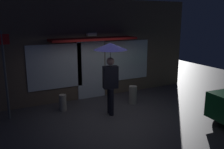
{
  "coord_description": "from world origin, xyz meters",
  "views": [
    {
      "loc": [
        -3.45,
        -6.28,
        3.07
      ],
      "look_at": [
        -0.05,
        0.34,
        1.31
      ],
      "focal_mm": 39.13,
      "sensor_mm": 36.0,
      "label": 1
    }
  ],
  "objects": [
    {
      "name": "person_with_umbrella",
      "position": [
        -0.11,
        0.34,
        1.78
      ],
      "size": [
        1.04,
        1.04,
        2.3
      ],
      "rotation": [
        0.0,
        0.0,
        2.97
      ],
      "color": "black",
      "rests_on": "ground"
    },
    {
      "name": "sidewalk_bollard",
      "position": [
        -1.4,
        1.32,
        0.28
      ],
      "size": [
        0.24,
        0.24,
        0.56
      ],
      "primitive_type": "cylinder",
      "color": "#B2A899",
      "rests_on": "ground"
    },
    {
      "name": "building_facade",
      "position": [
        0.0,
        2.34,
        1.85
      ],
      "size": [
        8.74,
        1.0,
        3.72
      ],
      "color": "brown",
      "rests_on": "ground"
    },
    {
      "name": "ground_plane",
      "position": [
        0.0,
        0.0,
        0.0
      ],
      "size": [
        18.0,
        18.0,
        0.0
      ],
      "primitive_type": "plane",
      "color": "#423F44"
    },
    {
      "name": "street_sign_post",
      "position": [
        -3.06,
        1.41,
        1.52
      ],
      "size": [
        0.4,
        0.07,
        2.7
      ],
      "color": "#595B60",
      "rests_on": "ground"
    },
    {
      "name": "sidewalk_bollard_2",
      "position": [
        1.07,
        0.87,
        0.33
      ],
      "size": [
        0.29,
        0.29,
        0.65
      ],
      "primitive_type": "cylinder",
      "color": "#9E998E",
      "rests_on": "ground"
    }
  ]
}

